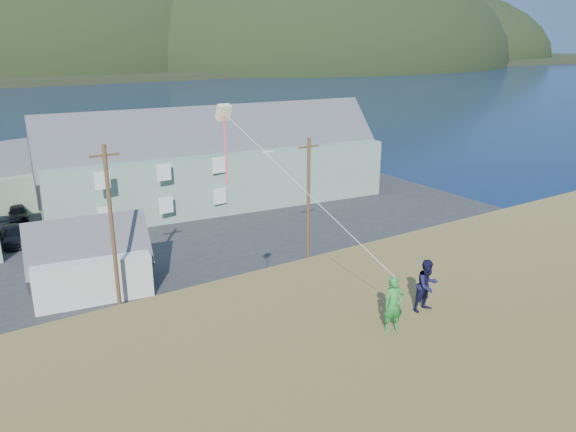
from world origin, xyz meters
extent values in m
plane|color=#0A1638|center=(0.00, 0.00, 0.00)|extent=(900.00, 900.00, 0.00)
cube|color=#4C3D19|center=(0.00, -2.00, 0.05)|extent=(110.00, 8.00, 0.10)
cube|color=#28282B|center=(0.00, 17.00, 0.06)|extent=(72.00, 36.00, 0.12)
ellipsoid|color=black|center=(70.00, 290.00, 2.00)|extent=(230.00, 207.00, 142.60)
ellipsoid|color=black|center=(180.00, 270.00, 2.00)|extent=(280.00, 252.00, 134.40)
ellipsoid|color=black|center=(300.00, 300.00, 2.00)|extent=(240.00, 216.00, 100.80)
cube|color=gray|center=(14.40, 18.75, 2.83)|extent=(32.39, 12.61, 5.41)
cube|color=#47474C|center=(14.40, 18.75, 6.97)|extent=(32.87, 12.49, 8.84)
cube|color=beige|center=(-1.16, 5.11, 1.48)|extent=(7.50, 5.87, 2.73)
cube|color=#47474C|center=(-1.16, 5.11, 3.53)|extent=(7.98, 5.91, 4.83)
cube|color=gray|center=(-0.52, 27.87, 1.87)|extent=(12.02, 8.63, 3.49)
cube|color=#47474C|center=(-0.52, 27.87, 4.59)|extent=(12.49, 8.63, 6.44)
cylinder|color=#47331E|center=(-0.52, 1.50, 5.06)|extent=(0.24, 0.24, 9.87)
cylinder|color=#47331E|center=(13.00, 1.50, 4.60)|extent=(0.24, 0.24, 8.96)
imported|color=navy|center=(-1.02, 17.23, 0.79)|extent=(2.09, 4.12, 1.34)
imported|color=black|center=(-2.83, 23.39, 0.78)|extent=(1.90, 3.97, 1.31)
imported|color=black|center=(-4.02, 17.22, 0.78)|extent=(2.06, 4.60, 1.31)
imported|color=#364387|center=(3.00, 24.17, 0.89)|extent=(1.85, 4.76, 1.55)
imported|color=#227E2E|center=(2.19, -18.23, 8.06)|extent=(0.70, 0.54, 1.71)
imported|color=black|center=(3.99, -17.83, 8.05)|extent=(0.84, 0.66, 1.71)
cube|color=beige|center=(0.26, -11.44, 13.03)|extent=(0.49, 0.47, 0.60)
cylinder|color=#FF434F|center=(-0.34, -12.69, 12.13)|extent=(0.06, 0.06, 3.31)
cylinder|color=white|center=(1.23, -14.84, 10.97)|extent=(0.02, 0.02, 8.17)
camera|label=1|loc=(-8.47, -28.96, 15.52)|focal=35.00mm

